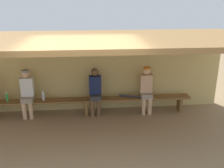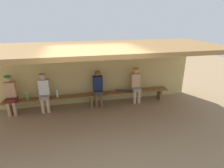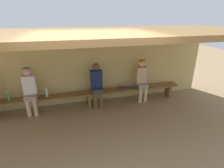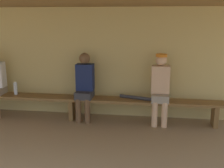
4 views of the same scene
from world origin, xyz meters
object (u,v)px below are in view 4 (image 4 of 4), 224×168
object	(u,v)px
bench	(72,100)
water_bottle_green	(16,88)
player_middle	(160,86)
player_in_blue	(85,84)
baseball_bat	(140,98)

from	to	relation	value
bench	water_bottle_green	xyz separation A→B (m)	(-1.20, 0.03, 0.20)
player_middle	water_bottle_green	world-z (taller)	player_middle
player_in_blue	baseball_bat	distance (m)	1.11
player_in_blue	water_bottle_green	world-z (taller)	player_in_blue
bench	baseball_bat	xyz separation A→B (m)	(1.34, -0.00, 0.11)
player_in_blue	baseball_bat	world-z (taller)	player_in_blue
baseball_bat	player_middle	bearing A→B (deg)	16.40
player_middle	water_bottle_green	xyz separation A→B (m)	(-2.92, 0.03, -0.16)
bench	water_bottle_green	world-z (taller)	water_bottle_green
baseball_bat	bench	bearing A→B (deg)	-164.14
water_bottle_green	player_in_blue	bearing A→B (deg)	-1.10
player_middle	baseball_bat	world-z (taller)	player_middle
player_middle	bench	bearing A→B (deg)	-179.88
player_middle	player_in_blue	world-z (taller)	player_middle
bench	player_in_blue	size ratio (longest dim) A/B	4.49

